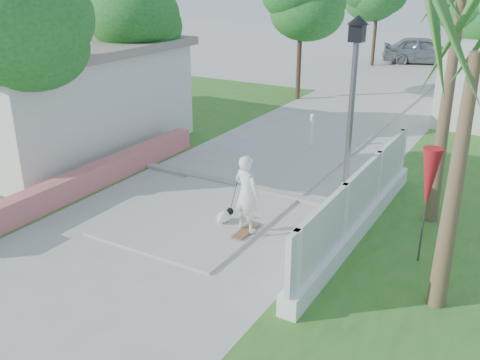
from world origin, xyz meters
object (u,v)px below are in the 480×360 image
Objects in this scene: bollard at (312,130)px; street_lamp at (351,115)px; patio_umbrella at (429,180)px; dog at (225,216)px; parked_car at (424,50)px; skateboarder at (244,194)px.

street_lamp is at bearing -59.04° from bollard.
street_lamp is 5.56m from bollard.
street_lamp is at bearing 152.24° from patio_umbrella.
dog is 24.00m from parked_car.
bollard is at bearing 114.22° from dog.
patio_umbrella is at bearing -50.09° from bollard.
parked_car is at bearing -74.13° from skateboarder.
dog is (-4.08, -0.54, -1.49)m from patio_umbrella.
skateboarder is at bearing -134.26° from street_lamp.
patio_umbrella is (4.60, -5.50, 1.10)m from bollard.
skateboarder is 24.15m from parked_car.
patio_umbrella is (1.90, -1.00, -0.74)m from street_lamp.
parked_car is (-0.54, 17.93, 0.22)m from bollard.
skateboarder is 0.38× the size of parked_car.
skateboarder is 0.90m from dog.
dog is 0.11× the size of parked_car.
skateboarder reaches higher than dog.
street_lamp is 1.93× the size of patio_umbrella.
parked_car is (-1.06, 23.96, 0.60)m from dog.
bollard is at bearing 120.96° from street_lamp.
street_lamp is 22.72m from parked_car.
parked_car is (-5.14, 23.43, -0.88)m from patio_umbrella.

